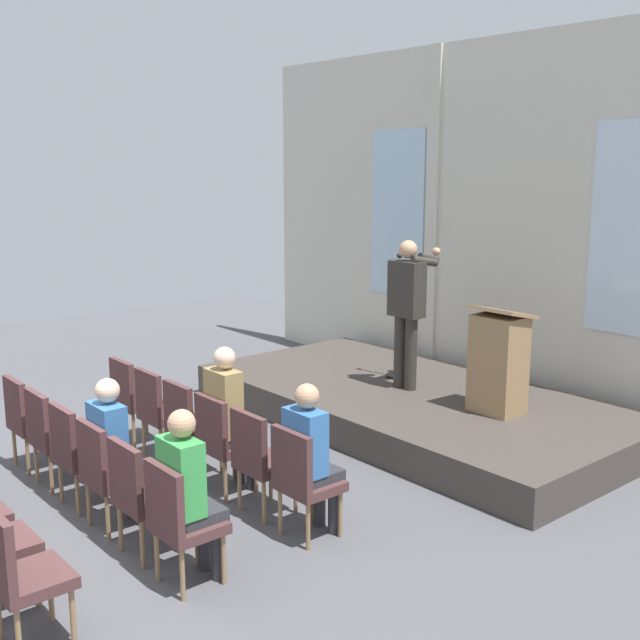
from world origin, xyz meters
The scene contains 22 objects.
rear_partition centered at (0.02, 6.75, 2.26)m, with size 8.85×0.14×4.52m.
stage_platform centered at (0.00, 5.15, 0.19)m, with size 5.22×2.61×0.38m, color #3F3833.
speaker centered at (-0.12, 5.18, 1.40)m, with size 0.50×0.69×1.75m.
mic_stand centered at (-0.51, 5.44, 0.72)m, with size 0.28×0.28×1.55m.
lectern centered at (1.15, 5.25, 0.93)m, with size 0.60×0.48×1.16m.
chair_r0_c0 centered at (-1.46, 2.32, 0.53)m, with size 0.46×0.44×0.94m.
chair_r0_c1 centered at (-0.88, 2.32, 0.53)m, with size 0.46×0.44×0.94m.
chair_r0_c2 centered at (-0.29, 2.32, 0.53)m, with size 0.46×0.44×0.94m.
chair_r0_c3 centered at (0.29, 2.32, 0.53)m, with size 0.46×0.44×0.94m.
audience_r0_c3 centered at (0.29, 2.39, 0.76)m, with size 0.36×0.39×1.38m.
chair_r0_c4 centered at (0.88, 2.32, 0.53)m, with size 0.46×0.44×0.94m.
chair_r0_c5 centered at (1.46, 2.32, 0.53)m, with size 0.46×0.44×0.94m.
audience_r0_c5 centered at (1.46, 2.40, 0.72)m, with size 0.36×0.39×1.30m.
chair_r1_c0 centered at (-1.46, 1.19, 0.53)m, with size 0.46×0.44×0.94m.
chair_r1_c1 centered at (-0.88, 1.19, 0.53)m, with size 0.46×0.44×0.94m.
chair_r1_c2 centered at (-0.29, 1.19, 0.53)m, with size 0.46×0.44×0.94m.
chair_r1_c3 centered at (0.29, 1.19, 0.53)m, with size 0.46×0.44×0.94m.
audience_r1_c3 centered at (0.29, 1.27, 0.72)m, with size 0.36×0.39×1.29m.
chair_r1_c4 centered at (0.88, 1.19, 0.53)m, with size 0.46×0.44×0.94m.
chair_r1_c5 centered at (1.46, 1.19, 0.53)m, with size 0.46×0.44×0.94m.
audience_r1_c5 centered at (1.46, 1.27, 0.73)m, with size 0.36×0.39×1.32m.
chair_r2_c5 centered at (1.46, 0.06, 0.53)m, with size 0.46×0.44×0.94m.
Camera 1 is at (6.04, -1.40, 3.00)m, focal length 43.94 mm.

